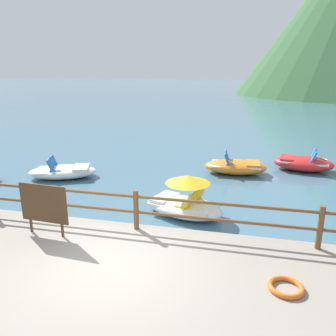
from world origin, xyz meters
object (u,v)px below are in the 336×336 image
Objects in this scene: pedal_boat_3 at (63,171)px; pedal_boat_6 at (303,163)px; sign_board at (44,204)px; pedal_boat_5 at (236,166)px; pedal_boat_2 at (184,202)px; life_ring at (286,287)px.

pedal_boat_3 is 1.13× the size of pedal_boat_6.
sign_board is at bearing -63.65° from pedal_boat_3.
pedal_boat_2 is at bearing -106.26° from pedal_boat_5.
sign_board is 5.63m from pedal_boat_3.
pedal_boat_6 is at bearing 54.17° from pedal_boat_2.
pedal_boat_5 is at bearing 17.95° from pedal_boat_3.
pedal_boat_6 is at bearing 19.14° from pedal_boat_3.
sign_board reaches higher than pedal_boat_2.
pedal_boat_6 is (3.95, 5.47, -0.08)m from pedal_boat_2.
pedal_boat_2 is at bearing 124.39° from life_ring.
pedal_boat_6 is at bearing 80.31° from life_ring.
pedal_boat_3 is at bearing -162.05° from pedal_boat_5.
sign_board is 0.45× the size of pedal_boat_2.
life_ring is 0.23× the size of pedal_boat_2.
life_ring is at bearing -81.88° from pedal_boat_5.
pedal_boat_2 is at bearing -24.31° from pedal_boat_3.
life_ring is 0.22× the size of pedal_boat_3.
pedal_boat_6 reaches higher than pedal_boat_3.
pedal_boat_6 reaches higher than life_ring.
sign_board reaches higher than life_ring.
pedal_boat_3 is 6.74m from pedal_boat_5.
sign_board is 0.42× the size of pedal_boat_3.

